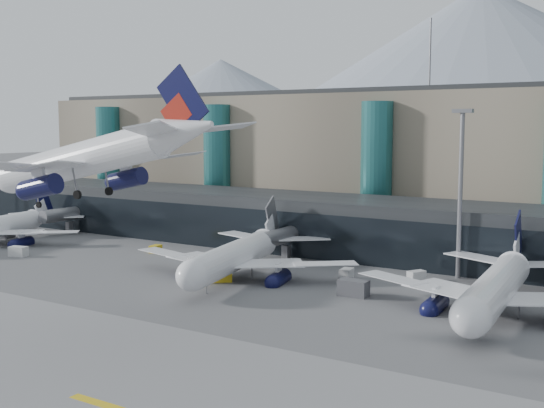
{
  "coord_description": "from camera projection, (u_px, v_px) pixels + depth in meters",
  "views": [
    {
      "loc": [
        60.35,
        -53.43,
        22.98
      ],
      "look_at": [
        6.55,
        32.0,
        11.48
      ],
      "focal_mm": 45.0,
      "sensor_mm": 36.0,
      "label": 1
    }
  ],
  "objects": [
    {
      "name": "ground",
      "position": [
        79.0,
        324.0,
        79.47
      ],
      "size": [
        900.0,
        900.0,
        0.0
      ],
      "primitive_type": "plane",
      "color": "#515154",
      "rests_on": "ground"
    },
    {
      "name": "concourse",
      "position": [
        316.0,
        223.0,
        127.45
      ],
      "size": [
        170.0,
        27.0,
        10.0
      ],
      "color": "black",
      "rests_on": "ground"
    },
    {
      "name": "terminal_main",
      "position": [
        289.0,
        157.0,
        166.63
      ],
      "size": [
        130.0,
        30.0,
        31.0
      ],
      "color": "gray",
      "rests_on": "ground"
    },
    {
      "name": "teal_towers",
      "position": [
        291.0,
        168.0,
        148.04
      ],
      "size": [
        116.4,
        19.4,
        46.0
      ],
      "color": "#246666",
      "rests_on": "ground"
    },
    {
      "name": "lightmast_mid",
      "position": [
        461.0,
        184.0,
        102.31
      ],
      "size": [
        3.0,
        1.2,
        25.6
      ],
      "color": "slate",
      "rests_on": "ground"
    },
    {
      "name": "hero_jet",
      "position": [
        102.0,
        147.0,
        70.76
      ],
      "size": [
        31.92,
        33.05,
        10.64
      ],
      "rotation": [
        0.0,
        -0.2,
        0.01
      ],
      "color": "white",
      "rests_on": "ground"
    },
    {
      "name": "jet_parked_left",
      "position": [
        4.0,
        220.0,
        136.52
      ],
      "size": [
        35.0,
        36.04,
        11.58
      ],
      "rotation": [
        0.0,
        0.0,
        1.81
      ],
      "color": "white",
      "rests_on": "ground"
    },
    {
      "name": "jet_parked_mid",
      "position": [
        243.0,
        245.0,
        105.86
      ],
      "size": [
        37.74,
        38.63,
        12.43
      ],
      "rotation": [
        0.0,
        0.0,
        1.78
      ],
      "color": "white",
      "rests_on": "ground"
    },
    {
      "name": "jet_parked_right",
      "position": [
        501.0,
        273.0,
        85.12
      ],
      "size": [
        39.09,
        38.43,
        12.62
      ],
      "rotation": [
        0.0,
        0.0,
        1.64
      ],
      "color": "white",
      "rests_on": "ground"
    },
    {
      "name": "veh_a",
      "position": [
        18.0,
        251.0,
        121.16
      ],
      "size": [
        3.45,
        2.44,
        1.76
      ],
      "primitive_type": "cube",
      "rotation": [
        0.0,
        0.0,
        0.24
      ],
      "color": "silver",
      "rests_on": "ground"
    },
    {
      "name": "veh_b",
      "position": [
        156.0,
        249.0,
        124.81
      ],
      "size": [
        1.73,
        2.51,
        1.36
      ],
      "primitive_type": "cube",
      "rotation": [
        0.0,
        0.0,
        1.7
      ],
      "color": "gold",
      "rests_on": "ground"
    },
    {
      "name": "veh_c",
      "position": [
        353.0,
        288.0,
        92.66
      ],
      "size": [
        4.11,
        2.26,
        2.25
      ],
      "primitive_type": "cube",
      "rotation": [
        0.0,
        0.0,
        0.03
      ],
      "color": "#47474C",
      "rests_on": "ground"
    },
    {
      "name": "veh_d",
      "position": [
        416.0,
        276.0,
        101.83
      ],
      "size": [
        2.51,
        3.04,
        1.53
      ],
      "primitive_type": "cube",
      "rotation": [
        0.0,
        0.0,
        1.09
      ],
      "color": "silver",
      "rests_on": "ground"
    },
    {
      "name": "veh_f",
      "position": [
        8.0,
        234.0,
        141.08
      ],
      "size": [
        2.17,
        3.23,
        1.66
      ],
      "primitive_type": "cube",
      "rotation": [
        0.0,
        0.0,
        1.79
      ],
      "color": "#47474C",
      "rests_on": "ground"
    },
    {
      "name": "veh_g",
      "position": [
        346.0,
        274.0,
        103.07
      ],
      "size": [
        1.91,
        2.89,
        1.58
      ],
      "primitive_type": "cube",
      "rotation": [
        0.0,
        0.0,
        -1.45
      ],
      "color": "silver",
      "rests_on": "ground"
    },
    {
      "name": "veh_h",
      "position": [
        217.0,
        274.0,
        101.42
      ],
      "size": [
        4.56,
        4.41,
        2.3
      ],
      "primitive_type": "cube",
      "rotation": [
        0.0,
        0.0,
        0.73
      ],
      "color": "gold",
      "rests_on": "ground"
    }
  ]
}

